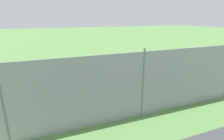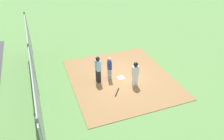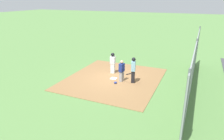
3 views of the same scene
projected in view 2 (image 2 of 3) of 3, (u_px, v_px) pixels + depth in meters
The scene contains 9 objects.
ground_plane at pixel (121, 78), 14.65m from camera, with size 140.00×140.00×0.00m, color #5B8947.
dirt_infield at pixel (121, 78), 14.65m from camera, with size 7.20×6.40×0.03m, color olive.
home_plate at pixel (121, 78), 14.63m from camera, with size 0.44×0.44×0.02m, color white.
catcher at pixel (109, 68), 14.21m from camera, with size 0.43×0.34×1.53m.
umpire at pixel (98, 69), 13.78m from camera, with size 0.42×0.33×1.79m.
runner at pixel (135, 72), 13.50m from camera, with size 0.28×0.39×1.62m.
baseball_bat at pixel (117, 92), 13.28m from camera, with size 0.06×0.06×0.78m, color black.
catcher_mask at pixel (110, 73), 15.08m from camera, with size 0.24×0.20×0.12m, color navy.
backstop_fence at pixel (34, 72), 12.26m from camera, with size 12.00×0.10×3.35m.
Camera 2 is at (11.22, -4.80, 8.16)m, focal length 35.82 mm.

